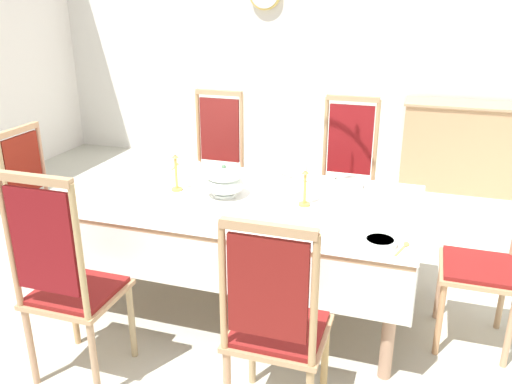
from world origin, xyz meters
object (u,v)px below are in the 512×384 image
dining_table (239,208)px  spoon_primary (177,164)px  bowl_near_left (190,165)px  bowl_far_left (349,183)px  spoon_secondary (405,246)px  chair_south_a (66,280)px  chair_head_west (43,198)px  bowl_near_right (380,242)px  candlestick_west (176,170)px  sideboard (474,147)px  chair_south_b (275,323)px  soup_tureen (224,181)px  chair_north_a (215,165)px  chair_north_b (346,177)px  candlestick_east (305,185)px  chair_head_east (495,253)px

dining_table → spoon_primary: (-0.66, 0.48, 0.08)m
bowl_near_left → bowl_far_left: 1.17m
dining_table → spoon_secondary: 1.10m
chair_south_a → chair_head_west: size_ratio=1.12×
bowl_near_right → candlestick_west: bearing=162.7°
spoon_primary → candlestick_west: bearing=-71.9°
bowl_near_right → bowl_far_left: bowl_far_left is taller
bowl_near_right → sideboard: size_ratio=0.12×
chair_south_b → soup_tureen: bearing=122.1°
chair_south_a → spoon_secondary: chair_south_a is taller
chair_north_a → spoon_secondary: 2.11m
dining_table → spoon_secondary: spoon_secondary is taller
chair_north_b → candlestick_east: bearing=84.1°
chair_head_east → bowl_near_left: (-2.05, 0.46, 0.17)m
bowl_near_left → sideboard: sideboard is taller
chair_south_b → chair_north_b: 1.97m
candlestick_east → spoon_secondary: (0.61, -0.39, -0.12)m
bowl_near_right → dining_table: bearing=155.5°
soup_tureen → bowl_near_left: (-0.45, 0.46, -0.08)m
chair_south_a → bowl_near_right: size_ratio=7.05×
dining_table → chair_head_east: size_ratio=1.87×
bowl_near_right → sideboard: sideboard is taller
bowl_near_left → spoon_primary: size_ratio=0.90×
soup_tureen → candlestick_east: (0.51, 0.00, 0.03)m
chair_north_a → spoon_primary: (-0.09, -0.51, 0.15)m
chair_south_a → spoon_secondary: bearing=20.7°
chair_head_west → bowl_far_left: size_ratio=5.47×
soup_tureen → candlestick_west: (-0.33, 0.00, 0.04)m
chair_south_b → bowl_far_left: size_ratio=5.66×
chair_south_b → chair_north_a: bearing=118.8°
chair_north_a → candlestick_east: bearing=134.9°
chair_north_a → sideboard: size_ratio=0.83×
chair_south_b → chair_head_west: chair_south_b is taller
bowl_far_left → soup_tureen: bearing=-150.4°
chair_north_a → chair_south_b: 2.25m
bowl_near_left → chair_north_b: bearing=26.5°
chair_south_a → candlestick_east: bearing=45.1°
dining_table → bowl_near_left: bowl_near_left is taller
bowl_near_right → bowl_near_left: bearing=149.0°
candlestick_west → bowl_near_right: (1.33, -0.41, -0.12)m
candlestick_west → bowl_far_left: candlestick_west is taller
bowl_near_left → spoon_secondary: bowl_near_left is taller
spoon_primary → candlestick_east: bearing=-31.9°
candlestick_east → bowl_near_left: (-0.96, 0.46, -0.11)m
candlestick_east → sideboard: candlestick_east is taller
chair_south_b → chair_head_east: 1.39m
chair_south_a → chair_north_b: bearing=61.2°
sideboard → chair_head_east: bearing=88.9°
chair_north_b → bowl_far_left: bearing=99.7°
chair_north_a → sideboard: chair_north_a is taller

